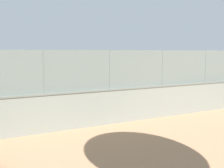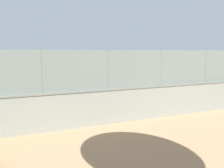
% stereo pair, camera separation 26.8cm
% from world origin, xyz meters
% --- Properties ---
extents(ground_plane, '(260.00, 260.00, 0.00)m').
position_xyz_m(ground_plane, '(0.00, 0.00, 0.00)').
color(ground_plane, tan).
extents(perimeter_wall, '(29.82, 0.68, 1.78)m').
position_xyz_m(perimeter_wall, '(2.50, 11.68, 0.90)').
color(perimeter_wall, gray).
rests_on(perimeter_wall, ground_plane).
extents(fence_panel_on_wall, '(29.29, 0.39, 1.92)m').
position_xyz_m(fence_panel_on_wall, '(2.50, 11.68, 2.75)').
color(fence_panel_on_wall, slate).
rests_on(fence_panel_on_wall, perimeter_wall).
extents(player_at_service_line, '(1.24, 0.78, 1.70)m').
position_xyz_m(player_at_service_line, '(-5.72, 4.15, 1.01)').
color(player_at_service_line, '#591919').
rests_on(player_at_service_line, ground_plane).
extents(player_baseline_waiting, '(0.99, 0.69, 1.48)m').
position_xyz_m(player_baseline_waiting, '(-0.05, 6.46, 0.86)').
color(player_baseline_waiting, '#B2B2B2').
rests_on(player_baseline_waiting, ground_plane).
extents(sports_ball, '(0.15, 0.15, 0.15)m').
position_xyz_m(sports_ball, '(-5.10, 4.80, 0.07)').
color(sports_ball, white).
rests_on(sports_ball, ground_plane).
extents(spare_ball_by_wall, '(0.07, 0.07, 0.07)m').
position_xyz_m(spare_ball_by_wall, '(1.28, 10.84, 0.04)').
color(spare_ball_by_wall, orange).
rests_on(spare_ball_by_wall, ground_plane).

